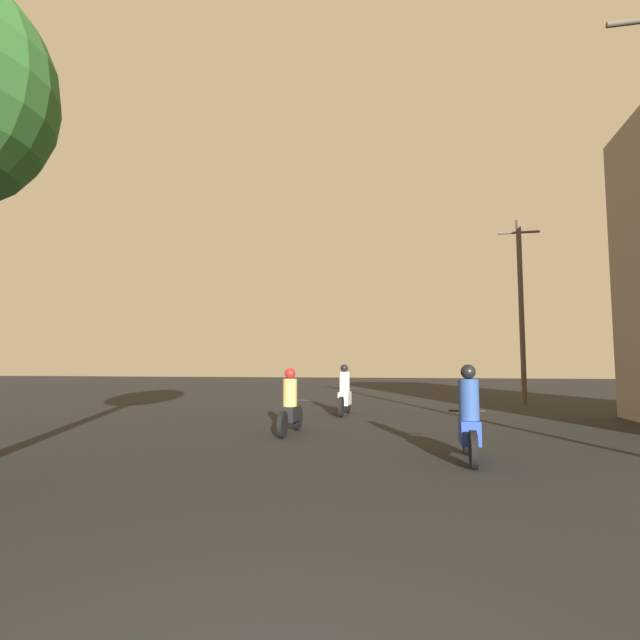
# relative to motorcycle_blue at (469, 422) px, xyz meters

# --- Properties ---
(motorcycle_blue) EXTENTS (0.60, 1.85, 1.56)m
(motorcycle_blue) POSITION_rel_motorcycle_blue_xyz_m (0.00, 0.00, 0.00)
(motorcycle_blue) COLOR black
(motorcycle_blue) RESTS_ON ground_plane
(motorcycle_black) EXTENTS (0.60, 1.90, 1.48)m
(motorcycle_black) POSITION_rel_motorcycle_blue_xyz_m (-3.67, 2.51, -0.02)
(motorcycle_black) COLOR black
(motorcycle_black) RESTS_ON ground_plane
(motorcycle_white) EXTENTS (0.60, 1.99, 1.57)m
(motorcycle_white) POSITION_rel_motorcycle_blue_xyz_m (-3.13, 7.02, 0.00)
(motorcycle_white) COLOR black
(motorcycle_white) RESTS_ON ground_plane
(utility_pole_far) EXTENTS (1.60, 0.20, 7.39)m
(utility_pole_far) POSITION_rel_motorcycle_blue_xyz_m (3.17, 12.41, 3.24)
(utility_pole_far) COLOR #4C4238
(utility_pole_far) RESTS_ON ground_plane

